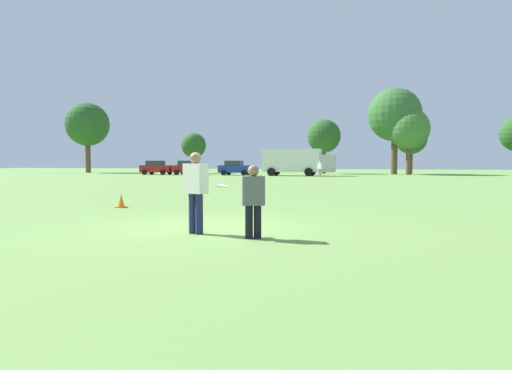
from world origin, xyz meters
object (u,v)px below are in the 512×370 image
at_px(parked_car_near_left, 157,168).
at_px(parked_car_mid_left, 189,168).
at_px(player_defender, 253,198).
at_px(frisbee, 221,186).
at_px(player_thrower, 196,188).
at_px(traffic_cone, 121,201).
at_px(box_truck, 297,161).
at_px(bystander_sideline_watcher, 320,168).
at_px(parked_car_center, 236,168).

relative_size(parked_car_near_left, parked_car_mid_left, 1.00).
distance_m(player_defender, frisbee, 0.87).
bearing_deg(player_thrower, traffic_cone, 136.08).
height_order(player_defender, box_truck, box_truck).
bearing_deg(parked_car_mid_left, frisbee, -65.02).
xyz_separation_m(parked_car_mid_left, bystander_sideline_watcher, (17.42, -5.16, 0.05)).
relative_size(player_defender, parked_car_mid_left, 0.36).
relative_size(frisbee, parked_car_center, 0.06).
xyz_separation_m(player_thrower, traffic_cone, (-4.80, 4.62, -0.78)).
distance_m(player_thrower, frisbee, 0.58).
height_order(player_defender, parked_car_near_left, parked_car_near_left).
height_order(parked_car_near_left, parked_car_mid_left, same).
xyz_separation_m(frisbee, parked_car_center, (-14.08, 43.76, -0.14)).
relative_size(parked_car_mid_left, box_truck, 0.50).
bearing_deg(frisbee, bystander_sideline_watcher, 94.32).
relative_size(parked_car_near_left, box_truck, 0.50).
bearing_deg(player_defender, bystander_sideline_watcher, 95.46).
xyz_separation_m(traffic_cone, parked_car_near_left, (-19.38, 38.82, 0.69)).
bearing_deg(frisbee, box_truck, 98.22).
bearing_deg(traffic_cone, parked_car_center, 102.53).
bearing_deg(player_thrower, bystander_sideline_watcher, 93.46).
xyz_separation_m(player_defender, bystander_sideline_watcher, (-3.70, 38.71, 0.13)).
relative_size(parked_car_near_left, bystander_sideline_watcher, 2.45).
xyz_separation_m(player_defender, parked_car_mid_left, (-21.12, 43.87, 0.08)).
bearing_deg(parked_car_near_left, box_truck, 0.19).
xyz_separation_m(parked_car_center, box_truck, (7.80, -0.29, 0.83)).
distance_m(frisbee, parked_car_mid_left, 48.11).
bearing_deg(box_truck, parked_car_center, 177.88).
xyz_separation_m(player_thrower, parked_car_center, (-13.50, 43.79, -0.09)).
bearing_deg(parked_car_near_left, parked_car_center, 1.88).
xyz_separation_m(player_defender, traffic_cone, (-6.18, 4.85, -0.61)).
distance_m(frisbee, bystander_sideline_watcher, 38.56).
bearing_deg(parked_car_near_left, player_defender, -59.66).
xyz_separation_m(player_defender, box_truck, (-7.08, 43.73, 0.91)).
distance_m(player_defender, traffic_cone, 7.88).
bearing_deg(player_defender, box_truck, 99.19).
distance_m(player_defender, box_truck, 44.31).
bearing_deg(parked_car_center, traffic_cone, -77.47).
bearing_deg(parked_car_mid_left, player_thrower, -65.66).
height_order(traffic_cone, parked_car_mid_left, parked_car_mid_left).
height_order(parked_car_center, bystander_sideline_watcher, parked_car_center).
height_order(parked_car_mid_left, bystander_sideline_watcher, parked_car_mid_left).
distance_m(player_defender, parked_car_mid_left, 48.69).
distance_m(parked_car_mid_left, parked_car_center, 6.24).
xyz_separation_m(player_thrower, box_truck, (-5.70, 43.50, 0.74)).
bearing_deg(parked_car_near_left, player_thrower, -60.90).
relative_size(player_defender, traffic_cone, 3.15).
height_order(traffic_cone, box_truck, box_truck).
relative_size(player_thrower, player_defender, 1.18).
height_order(traffic_cone, parked_car_near_left, parked_car_near_left).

